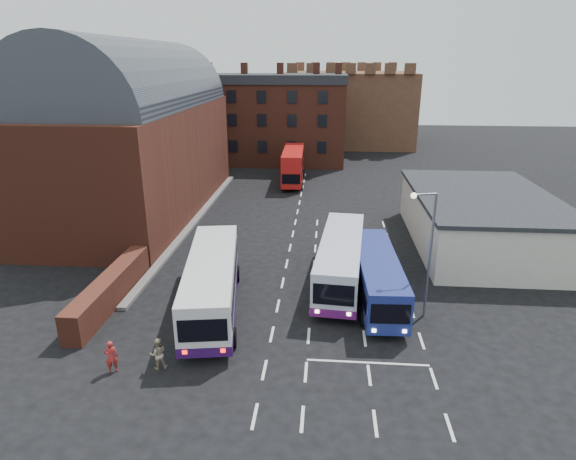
# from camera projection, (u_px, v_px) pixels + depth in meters

# --- Properties ---
(ground) EXTENTS (180.00, 180.00, 0.00)m
(ground) POSITION_uv_depth(u_px,v_px,m) (274.00, 327.00, 26.89)
(ground) COLOR black
(railway_station) EXTENTS (12.00, 28.00, 16.00)m
(railway_station) POSITION_uv_depth(u_px,v_px,m) (134.00, 132.00, 45.24)
(railway_station) COLOR #602B1E
(railway_station) RESTS_ON ground
(forecourt_wall) EXTENTS (1.20, 10.00, 1.80)m
(forecourt_wall) POSITION_uv_depth(u_px,v_px,m) (111.00, 289.00, 29.25)
(forecourt_wall) COLOR #602B1E
(forecourt_wall) RESTS_ON ground
(cream_building) EXTENTS (10.40, 16.40, 4.25)m
(cream_building) POSITION_uv_depth(u_px,v_px,m) (480.00, 219.00, 38.17)
(cream_building) COLOR beige
(cream_building) RESTS_ON ground
(brick_terrace) EXTENTS (22.00, 10.00, 11.00)m
(brick_terrace) POSITION_uv_depth(u_px,v_px,m) (267.00, 123.00, 68.71)
(brick_terrace) COLOR brown
(brick_terrace) RESTS_ON ground
(castle_keep) EXTENTS (22.00, 22.00, 12.00)m
(castle_keep) POSITION_uv_depth(u_px,v_px,m) (346.00, 107.00, 86.41)
(castle_keep) COLOR brown
(castle_keep) RESTS_ON ground
(bus_white_outbound) EXTENTS (4.48, 12.05, 3.21)m
(bus_white_outbound) POSITION_uv_depth(u_px,v_px,m) (212.00, 280.00, 28.25)
(bus_white_outbound) COLOR silver
(bus_white_outbound) RESTS_ON ground
(bus_white_inbound) EXTENTS (3.64, 11.54, 3.10)m
(bus_white_inbound) POSITION_uv_depth(u_px,v_px,m) (341.00, 257.00, 31.58)
(bus_white_inbound) COLOR silver
(bus_white_inbound) RESTS_ON ground
(bus_blue) EXTENTS (2.90, 10.32, 2.79)m
(bus_blue) POSITION_uv_depth(u_px,v_px,m) (377.00, 274.00, 29.54)
(bus_blue) COLOR navy
(bus_blue) RESTS_ON ground
(bus_red_double) EXTENTS (2.73, 10.11, 4.02)m
(bus_red_double) POSITION_uv_depth(u_px,v_px,m) (293.00, 165.00, 57.58)
(bus_red_double) COLOR red
(bus_red_double) RESTS_ON ground
(street_lamp) EXTENTS (1.48, 0.57, 7.48)m
(street_lamp) POSITION_uv_depth(u_px,v_px,m) (427.00, 244.00, 26.49)
(street_lamp) COLOR slate
(street_lamp) RESTS_ON ground
(pedestrian_red) EXTENTS (0.72, 0.62, 1.67)m
(pedestrian_red) POSITION_uv_depth(u_px,v_px,m) (111.00, 357.00, 22.74)
(pedestrian_red) COLOR #A42524
(pedestrian_red) RESTS_ON ground
(pedestrian_beige) EXTENTS (0.96, 0.86, 1.61)m
(pedestrian_beige) POSITION_uv_depth(u_px,v_px,m) (158.00, 354.00, 23.02)
(pedestrian_beige) COLOR tan
(pedestrian_beige) RESTS_ON ground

